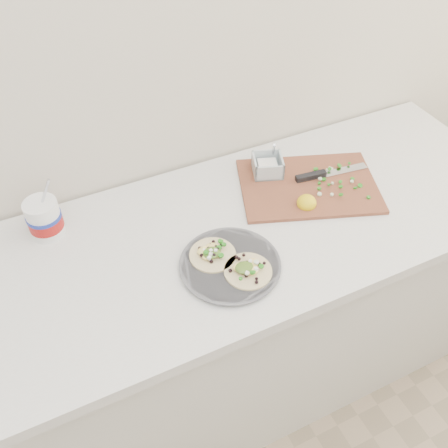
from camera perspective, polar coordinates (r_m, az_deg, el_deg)
name	(u,v)px	position (r m, az deg, el deg)	size (l,w,h in m)	color
counter	(152,347)	(1.74, -8.20, -13.73)	(2.44, 0.66, 0.90)	silver
taco_plate	(230,263)	(1.33, 0.70, -4.46)	(0.27, 0.27, 0.04)	#54545A
tub	(44,216)	(1.47, -19.84, 0.90)	(0.10, 0.10, 0.22)	white
cutboard	(306,181)	(1.59, 9.40, 4.84)	(0.50, 0.42, 0.07)	brown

